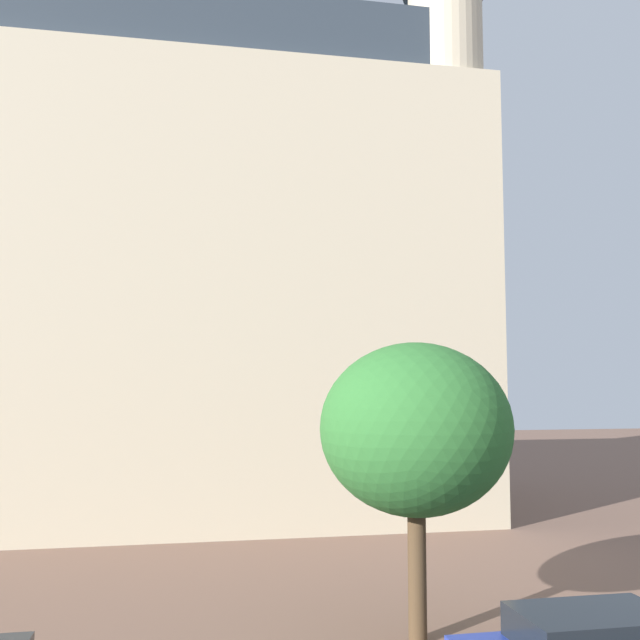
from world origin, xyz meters
The scene contains 2 objects.
landmark_building centered at (-3.18, 28.77, 10.08)m, with size 25.09×12.47×32.71m.
tree_curb_far centered at (2.89, 13.33, 4.07)m, with size 3.80×3.80×5.79m.
Camera 1 is at (-1.66, -0.26, 4.99)m, focal length 39.92 mm.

